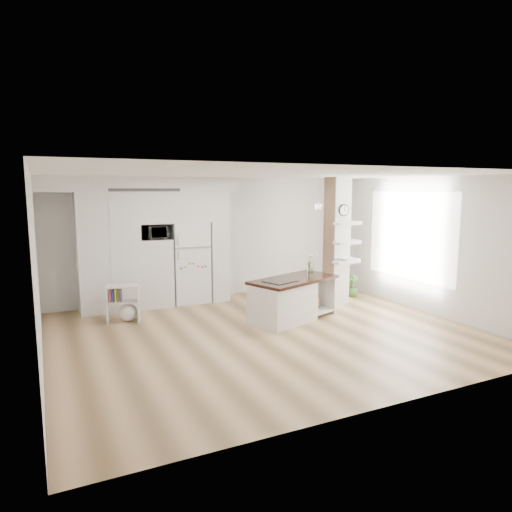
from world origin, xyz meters
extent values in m
cube|color=tan|center=(0.00, 0.00, 0.00)|extent=(7.00, 6.00, 0.01)
cube|color=white|center=(0.00, 0.00, 2.70)|extent=(7.00, 6.00, 0.04)
cube|color=silver|center=(0.00, 3.00, 1.35)|extent=(7.00, 0.04, 2.70)
cube|color=silver|center=(0.00, -3.00, 1.35)|extent=(7.00, 0.04, 2.70)
cube|color=silver|center=(-3.50, 0.00, 1.35)|extent=(0.04, 6.00, 2.70)
cube|color=silver|center=(3.50, 0.00, 1.35)|extent=(0.04, 6.00, 2.70)
cube|color=white|center=(-2.20, 2.67, 1.20)|extent=(1.20, 0.65, 2.40)
cube|color=white|center=(-1.27, 2.67, 0.71)|extent=(0.65, 0.65, 1.42)
cube|color=white|center=(-1.27, 2.67, 2.08)|extent=(0.65, 0.65, 0.65)
cube|color=white|center=(-0.53, 2.67, 2.08)|extent=(0.85, 0.65, 0.65)
cube|color=white|center=(0.10, 2.67, 1.20)|extent=(0.40, 0.65, 2.40)
cube|color=silver|center=(-1.50, 2.65, 2.55)|extent=(4.00, 0.70, 0.30)
cube|color=#262626|center=(-1.50, 2.31, 2.44)|extent=(1.40, 0.04, 0.06)
cube|color=white|center=(-0.53, 2.68, 0.88)|extent=(0.78, 0.66, 1.75)
cube|color=#B2B2B7|center=(-0.53, 2.34, 1.24)|extent=(0.78, 0.01, 0.03)
cube|color=silver|center=(2.30, 1.20, 1.35)|extent=(0.40, 0.40, 2.70)
cube|color=tan|center=(2.09, 1.20, 1.35)|extent=(0.02, 0.40, 2.70)
cube|color=tan|center=(2.30, 1.41, 1.35)|extent=(0.40, 0.02, 2.70)
cylinder|color=black|center=(2.30, 0.99, 2.02)|extent=(0.25, 0.03, 0.25)
cylinder|color=white|center=(2.30, 0.98, 2.02)|extent=(0.21, 0.01, 0.21)
plane|color=white|center=(3.48, 0.30, 1.50)|extent=(0.00, 2.40, 2.40)
cylinder|color=white|center=(1.70, 0.15, 2.12)|extent=(0.12, 0.12, 0.10)
cube|color=white|center=(0.56, 0.42, 0.37)|extent=(1.33, 1.09, 0.74)
cube|color=white|center=(1.35, 0.70, 0.10)|extent=(0.83, 0.91, 0.04)
cube|color=white|center=(1.62, 0.80, 0.37)|extent=(0.28, 0.71, 0.74)
cube|color=#361B10|center=(0.85, 0.52, 0.77)|extent=(1.94, 1.39, 0.05)
cube|color=black|center=(0.48, 0.39, 0.80)|extent=(0.65, 0.59, 0.01)
cube|color=#9B804B|center=(1.30, 0.69, 0.22)|extent=(0.42, 0.37, 0.22)
cylinder|color=white|center=(1.40, 0.81, 0.90)|extent=(0.12, 0.12, 0.22)
cube|color=white|center=(-2.36, 1.83, 0.35)|extent=(0.11, 0.33, 0.69)
cube|color=white|center=(-1.83, 1.70, 0.35)|extent=(0.11, 0.33, 0.69)
cube|color=white|center=(-2.09, 1.76, 0.68)|extent=(0.65, 0.47, 0.03)
cube|color=white|center=(-2.09, 1.76, 0.38)|extent=(0.62, 0.46, 0.03)
sphere|color=white|center=(-2.02, 1.75, 0.17)|extent=(0.34, 0.34, 0.34)
imported|color=#467F32|center=(3.00, 1.62, 0.23)|extent=(0.28, 0.24, 0.45)
imported|color=#467F32|center=(3.00, 1.54, 0.26)|extent=(0.37, 0.37, 0.52)
imported|color=#2D2D2D|center=(-1.27, 2.62, 1.57)|extent=(0.54, 0.37, 0.30)
imported|color=#467F32|center=(2.63, 1.30, 1.52)|extent=(0.27, 0.23, 0.30)
imported|color=white|center=(2.30, 0.90, 1.00)|extent=(0.22, 0.22, 0.05)
camera|label=1|loc=(-3.43, -6.77, 2.47)|focal=32.00mm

